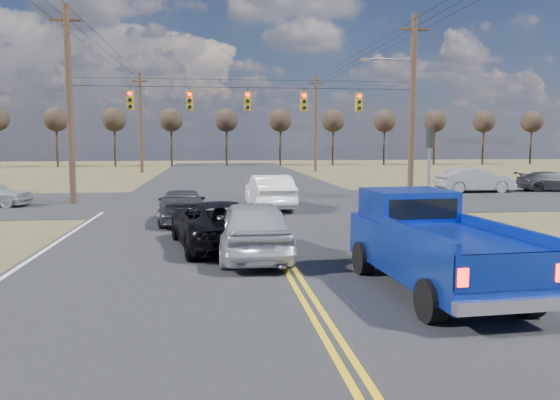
{
  "coord_description": "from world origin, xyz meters",
  "views": [
    {
      "loc": [
        -1.89,
        -10.99,
        3.21
      ],
      "look_at": [
        0.06,
        4.7,
        1.5
      ],
      "focal_mm": 35.0,
      "sensor_mm": 36.0,
      "label": 1
    }
  ],
  "objects": [
    {
      "name": "signal_gantry",
      "position": [
        0.5,
        17.79,
        5.06
      ],
      "size": [
        19.6,
        4.83,
        10.0
      ],
      "color": "#473323",
      "rests_on": "ground"
    },
    {
      "name": "pickup_truck",
      "position": [
        2.75,
        0.03,
        1.01
      ],
      "size": [
        2.48,
        5.64,
        2.08
      ],
      "rotation": [
        0.0,
        0.0,
        0.06
      ],
      "color": "black",
      "rests_on": "ground"
    },
    {
      "name": "treeline",
      "position": [
        0.0,
        26.96,
        5.7
      ],
      "size": [
        87.0,
        117.8,
        7.4
      ],
      "color": "#33261C",
      "rests_on": "ground"
    },
    {
      "name": "black_suv",
      "position": [
        -1.77,
        5.46,
        0.71
      ],
      "size": [
        3.22,
        5.46,
        1.43
      ],
      "primitive_type": "imported",
      "rotation": [
        0.0,
        0.0,
        3.32
      ],
      "color": "black",
      "rests_on": "ground"
    },
    {
      "name": "dgrey_car_queue",
      "position": [
        -3.08,
        10.54,
        0.66
      ],
      "size": [
        2.17,
        4.68,
        1.32
      ],
      "primitive_type": "imported",
      "rotation": [
        0.0,
        0.0,
        3.21
      ],
      "color": "#39383E",
      "rests_on": "ground"
    },
    {
      "name": "road_cross",
      "position": [
        0.0,
        18.0,
        0.0
      ],
      "size": [
        120.0,
        12.0,
        0.02
      ],
      "primitive_type": "cube",
      "color": "#28282B",
      "rests_on": "ground"
    },
    {
      "name": "utility_poles",
      "position": [
        0.0,
        17.0,
        5.23
      ],
      "size": [
        19.6,
        58.32,
        10.0
      ],
      "color": "#473323",
      "rests_on": "ground"
    },
    {
      "name": "road_main",
      "position": [
        0.0,
        10.0,
        0.0
      ],
      "size": [
        14.0,
        120.0,
        0.02
      ],
      "primitive_type": "cube",
      "color": "#28282B",
      "rests_on": "ground"
    },
    {
      "name": "cross_car_east_far",
      "position": [
        19.74,
        21.44,
        0.63
      ],
      "size": [
        2.4,
        4.59,
        1.27
      ],
      "primitive_type": "imported",
      "rotation": [
        0.0,
        0.0,
        1.42
      ],
      "color": "#313136",
      "rests_on": "ground"
    },
    {
      "name": "silver_suv",
      "position": [
        -0.8,
        3.82,
        0.82
      ],
      "size": [
        1.99,
        4.84,
        1.64
      ],
      "primitive_type": "imported",
      "rotation": [
        0.0,
        0.0,
        3.15
      ],
      "color": "#ABAFB4",
      "rests_on": "ground"
    },
    {
      "name": "white_car_queue",
      "position": [
        0.8,
        14.71,
        0.81
      ],
      "size": [
        2.07,
        5.04,
        1.62
      ],
      "primitive_type": "imported",
      "rotation": [
        0.0,
        0.0,
        3.21
      ],
      "color": "white",
      "rests_on": "ground"
    },
    {
      "name": "ground",
      "position": [
        0.0,
        0.0,
        0.0
      ],
      "size": [
        160.0,
        160.0,
        0.0
      ],
      "primitive_type": "plane",
      "color": "brown",
      "rests_on": "ground"
    },
    {
      "name": "cross_car_east_near",
      "position": [
        14.46,
        21.31,
        0.78
      ],
      "size": [
        1.7,
        4.73,
        1.55
      ],
      "primitive_type": "imported",
      "rotation": [
        0.0,
        0.0,
        1.58
      ],
      "color": "#94969B",
      "rests_on": "ground"
    }
  ]
}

